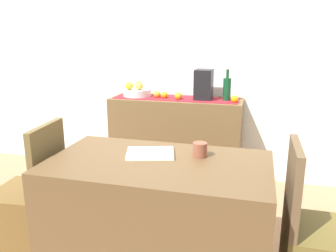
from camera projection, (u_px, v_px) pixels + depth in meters
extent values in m
cube|color=#A17754|center=(154.00, 229.00, 2.63)|extent=(6.40, 6.40, 0.02)
cube|color=silver|center=(188.00, 44.00, 3.38)|extent=(6.40, 0.06, 2.70)
cube|color=brown|center=(176.00, 140.00, 3.39)|extent=(1.26, 0.42, 0.85)
cube|color=maroon|center=(176.00, 98.00, 3.28)|extent=(1.19, 0.32, 0.01)
cylinder|color=silver|center=(137.00, 93.00, 3.37)|extent=(0.28, 0.28, 0.07)
sphere|color=olive|center=(139.00, 84.00, 3.43)|extent=(0.07, 0.07, 0.07)
sphere|color=gold|center=(129.00, 86.00, 3.30)|extent=(0.08, 0.08, 0.08)
sphere|color=gold|center=(139.00, 86.00, 3.31)|extent=(0.07, 0.07, 0.07)
cylinder|color=#114023|center=(227.00, 90.00, 3.14)|extent=(0.07, 0.07, 0.21)
cylinder|color=#114023|center=(228.00, 74.00, 3.10)|extent=(0.03, 0.03, 0.08)
cube|color=black|center=(204.00, 85.00, 3.18)|extent=(0.16, 0.18, 0.28)
sphere|color=orange|center=(178.00, 96.00, 3.20)|extent=(0.07, 0.07, 0.07)
sphere|color=orange|center=(164.00, 95.00, 3.27)|extent=(0.07, 0.07, 0.07)
sphere|color=orange|center=(235.00, 99.00, 3.06)|extent=(0.07, 0.07, 0.07)
sphere|color=orange|center=(157.00, 94.00, 3.30)|extent=(0.07, 0.07, 0.07)
cube|color=brown|center=(159.00, 219.00, 2.04)|extent=(1.27, 0.72, 0.74)
cube|color=white|center=(150.00, 153.00, 2.05)|extent=(0.33, 0.28, 0.02)
cylinder|color=brown|center=(200.00, 150.00, 2.01)|extent=(0.08, 0.08, 0.09)
cube|color=brown|center=(29.00, 220.00, 2.31)|extent=(0.43, 0.43, 0.45)
cube|color=brown|center=(48.00, 159.00, 2.16)|extent=(0.07, 0.40, 0.45)
cube|color=brown|center=(293.00, 186.00, 1.78)|extent=(0.04, 0.40, 0.45)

